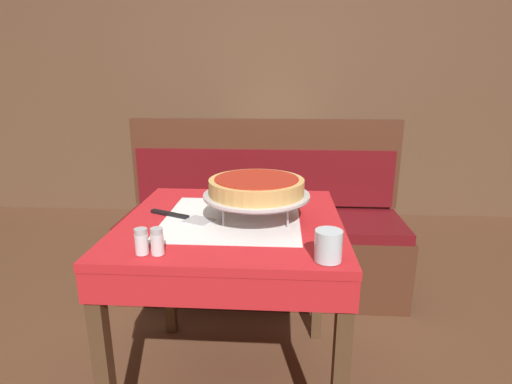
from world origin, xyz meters
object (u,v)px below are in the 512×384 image
Objects in this scene: booth_bench at (262,241)px; condiment_caddy at (277,137)px; pizza_server at (182,217)px; pepper_shaker at (157,242)px; salt_shaker at (141,242)px; deep_dish_pizza at (257,186)px; dining_table_rear at (272,156)px; water_glass_near at (328,245)px; dining_table_front at (232,241)px; pizza_pan_stand at (256,196)px.

condiment_caddy is (0.07, 1.03, 0.51)m from booth_bench.
pizza_server is 0.33m from pepper_shaker.
deep_dish_pizza is at bearing 44.01° from salt_shaker.
salt_shaker is (-0.35, -2.14, 0.14)m from dining_table_rear.
dining_table_front is at bearing 133.15° from water_glass_near.
pizza_server is (-0.30, -1.81, 0.10)m from dining_table_rear.
dining_table_rear is at bearing 89.44° from pizza_pan_stand.
pizza_server is (-0.27, -0.89, 0.47)m from booth_bench.
booth_bench is 1.35m from water_glass_near.
salt_shaker is at bearing 178.97° from water_glass_near.
pizza_pan_stand is (0.02, -0.90, 0.56)m from booth_bench.
dining_table_rear is 5.20× the size of condiment_caddy.
condiment_caddy is at bearing 88.35° from deep_dish_pizza.
pizza_pan_stand is at bearing 48.58° from pepper_shaker.
water_glass_near is at bearing -46.85° from dining_table_front.
deep_dish_pizza is at bearing 0.00° from pizza_pan_stand.
pizza_server is at bearing -99.53° from dining_table_rear.
pepper_shaker is (0.00, -0.33, 0.04)m from pizza_server.
dining_table_front is 0.50m from water_glass_near.
water_glass_near reaches higher than pepper_shaker.
water_glass_near is at bearing -84.35° from dining_table_rear.
deep_dish_pizza is (0.02, -0.90, 0.60)m from booth_bench.
pepper_shaker is (-0.51, 0.01, -0.01)m from water_glass_near.
pizza_pan_stand is 1.45× the size of pizza_server.
booth_bench is 6.24× the size of pizza_server.
salt_shaker is (-0.33, -0.32, -0.09)m from deep_dish_pizza.
pizza_pan_stand is at bearing -91.65° from condiment_caddy.
dining_table_rear is 0.18m from condiment_caddy.
condiment_caddy is (0.39, 2.25, 0.00)m from salt_shaker.
dining_table_front is 1.05× the size of dining_table_rear.
deep_dish_pizza reaches higher than pizza_server.
dining_table_rear is at bearing 87.70° from booth_bench.
booth_bench is 1.08m from deep_dish_pizza.
dining_table_rear is (0.11, 1.80, -0.01)m from dining_table_front.
pepper_shaker is at bearing -98.52° from condiment_caddy.
pizza_server is at bearing -177.41° from dining_table_front.
water_glass_near is at bearing -1.03° from salt_shaker.
deep_dish_pizza is at bearing -1.82° from pizza_server.
condiment_caddy reaches higher than pizza_server.
salt_shaker is (-0.56, 0.01, -0.01)m from water_glass_near.
water_glass_near is at bearing -55.03° from deep_dish_pizza.
salt_shaker is 0.54× the size of condiment_caddy.
water_glass_near is (0.23, -0.33, -0.05)m from pizza_pan_stand.
pizza_pan_stand is (-0.02, -1.82, 0.19)m from dining_table_rear.
condiment_caddy reaches higher than dining_table_front.
pizza_pan_stand is 0.30m from pizza_server.
pizza_pan_stand reaches higher than pepper_shaker.
booth_bench is (-0.04, -0.92, -0.37)m from dining_table_rear.
pizza_server is 1.95m from condiment_caddy.
dining_table_rear is 0.46× the size of booth_bench.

